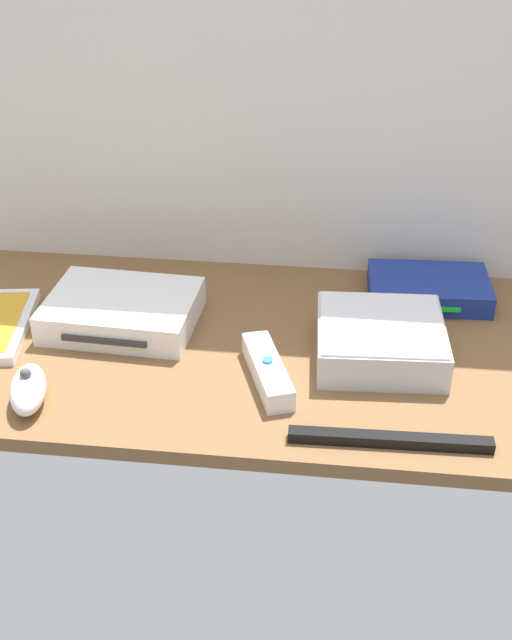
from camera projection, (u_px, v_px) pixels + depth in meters
ground_plane at (256, 350)px, 117.82cm from camera, size 100.00×48.00×2.00cm
back_wall at (276, 67)px, 121.49cm from camera, size 110.00×1.20×64.00cm
game_console at (122, 311)px, 120.89cm from camera, size 21.79×17.32×4.40cm
mini_computer at (380, 340)px, 113.47cm from camera, size 17.93×17.93×5.30cm
network_router at (429, 288)px, 127.52cm from camera, size 18.51×12.96×3.40cm
remote_wand at (267, 371)px, 109.15cm from camera, size 8.44×15.14×3.40cm
remote_nunchuk at (28, 389)px, 104.84cm from camera, size 6.81×10.79×5.10cm
sensor_bar at (390, 440)px, 98.47cm from camera, size 24.04×2.49×1.40cm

